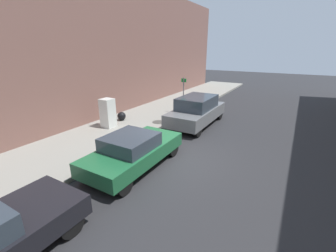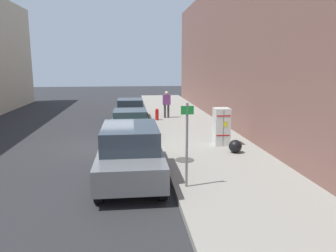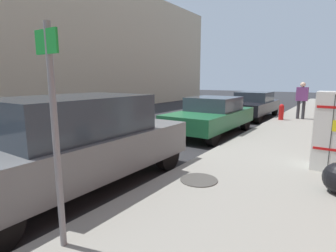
{
  "view_description": "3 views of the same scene",
  "coord_description": "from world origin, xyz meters",
  "px_view_note": "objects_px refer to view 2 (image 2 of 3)",
  "views": [
    {
      "loc": [
        4.0,
        -7.6,
        4.43
      ],
      "look_at": [
        -1.23,
        1.33,
        0.83
      ],
      "focal_mm": 24.0,
      "sensor_mm": 36.0,
      "label": 1
    },
    {
      "loc": [
        -1.13,
        14.74,
        3.68
      ],
      "look_at": [
        -2.44,
        3.32,
        1.48
      ],
      "focal_mm": 35.0,
      "sensor_mm": 36.0,
      "label": 2
    },
    {
      "loc": [
        -5.19,
        7.45,
        2.04
      ],
      "look_at": [
        -1.82,
        2.48,
        0.97
      ],
      "focal_mm": 28.0,
      "sensor_mm": 36.0,
      "label": 3
    }
  ],
  "objects_px": {
    "fire_hydrant": "(157,114)",
    "trash_bag": "(235,146)",
    "street_sign_post": "(187,141)",
    "parked_sedan_dark": "(130,109)",
    "parked_sedan_green": "(130,124)",
    "discarded_refrigerator": "(221,127)",
    "pedestrian_walking_far": "(167,102)",
    "parked_suv_gray": "(130,152)"
  },
  "relations": [
    {
      "from": "fire_hydrant",
      "to": "trash_bag",
      "type": "height_order",
      "value": "fire_hydrant"
    },
    {
      "from": "street_sign_post",
      "to": "parked_sedan_dark",
      "type": "xyz_separation_m",
      "value": [
        1.6,
        -12.65,
        -0.83
      ]
    },
    {
      "from": "trash_bag",
      "to": "parked_sedan_green",
      "type": "height_order",
      "value": "parked_sedan_green"
    },
    {
      "from": "parked_sedan_dark",
      "to": "discarded_refrigerator",
      "type": "bearing_deg",
      "value": 116.49
    },
    {
      "from": "parked_sedan_dark",
      "to": "parked_sedan_green",
      "type": "height_order",
      "value": "parked_sedan_green"
    },
    {
      "from": "pedestrian_walking_far",
      "to": "street_sign_post",
      "type": "bearing_deg",
      "value": 17.25
    },
    {
      "from": "discarded_refrigerator",
      "to": "street_sign_post",
      "type": "distance_m",
      "value": 5.32
    },
    {
      "from": "street_sign_post",
      "to": "trash_bag",
      "type": "distance_m",
      "value": 4.4
    },
    {
      "from": "street_sign_post",
      "to": "trash_bag",
      "type": "relative_size",
      "value": 4.67
    },
    {
      "from": "fire_hydrant",
      "to": "parked_sedan_green",
      "type": "distance_m",
      "value": 4.4
    },
    {
      "from": "parked_sedan_dark",
      "to": "parked_suv_gray",
      "type": "xyz_separation_m",
      "value": [
        0.0,
        11.26,
        0.18
      ]
    },
    {
      "from": "discarded_refrigerator",
      "to": "parked_sedan_dark",
      "type": "xyz_separation_m",
      "value": [
        3.94,
        -7.91,
        -0.28
      ]
    },
    {
      "from": "parked_sedan_dark",
      "to": "parked_sedan_green",
      "type": "distance_m",
      "value": 5.24
    },
    {
      "from": "parked_sedan_green",
      "to": "parked_suv_gray",
      "type": "xyz_separation_m",
      "value": [
        0.0,
        6.02,
        0.18
      ]
    },
    {
      "from": "discarded_refrigerator",
      "to": "parked_suv_gray",
      "type": "height_order",
      "value": "discarded_refrigerator"
    },
    {
      "from": "fire_hydrant",
      "to": "discarded_refrigerator",
      "type": "bearing_deg",
      "value": 108.62
    },
    {
      "from": "street_sign_post",
      "to": "pedestrian_walking_far",
      "type": "relative_size",
      "value": 1.4
    },
    {
      "from": "street_sign_post",
      "to": "parked_sedan_dark",
      "type": "bearing_deg",
      "value": -82.8
    },
    {
      "from": "trash_bag",
      "to": "pedestrian_walking_far",
      "type": "xyz_separation_m",
      "value": [
        1.78,
        -8.89,
        0.75
      ]
    },
    {
      "from": "parked_sedan_dark",
      "to": "parked_sedan_green",
      "type": "relative_size",
      "value": 1.06
    },
    {
      "from": "pedestrian_walking_far",
      "to": "parked_sedan_dark",
      "type": "distance_m",
      "value": 2.45
    },
    {
      "from": "pedestrian_walking_far",
      "to": "parked_suv_gray",
      "type": "xyz_separation_m",
      "value": [
        2.38,
        10.91,
        -0.3
      ]
    },
    {
      "from": "parked_sedan_dark",
      "to": "parked_suv_gray",
      "type": "bearing_deg",
      "value": 90.0
    },
    {
      "from": "discarded_refrigerator",
      "to": "parked_suv_gray",
      "type": "bearing_deg",
      "value": 40.42
    },
    {
      "from": "street_sign_post",
      "to": "parked_sedan_dark",
      "type": "relative_size",
      "value": 0.53
    },
    {
      "from": "pedestrian_walking_far",
      "to": "discarded_refrigerator",
      "type": "bearing_deg",
      "value": 32.56
    },
    {
      "from": "fire_hydrant",
      "to": "parked_sedan_dark",
      "type": "relative_size",
      "value": 0.16
    },
    {
      "from": "pedestrian_walking_far",
      "to": "parked_sedan_dark",
      "type": "height_order",
      "value": "pedestrian_walking_far"
    },
    {
      "from": "parked_suv_gray",
      "to": "street_sign_post",
      "type": "bearing_deg",
      "value": 139.04
    },
    {
      "from": "discarded_refrigerator",
      "to": "pedestrian_walking_far",
      "type": "distance_m",
      "value": 7.72
    },
    {
      "from": "trash_bag",
      "to": "parked_suv_gray",
      "type": "height_order",
      "value": "parked_suv_gray"
    },
    {
      "from": "street_sign_post",
      "to": "pedestrian_walking_far",
      "type": "distance_m",
      "value": 12.33
    },
    {
      "from": "pedestrian_walking_far",
      "to": "parked_sedan_dark",
      "type": "bearing_deg",
      "value": -77.5
    },
    {
      "from": "discarded_refrigerator",
      "to": "pedestrian_walking_far",
      "type": "xyz_separation_m",
      "value": [
        1.56,
        -7.56,
        0.2
      ]
    },
    {
      "from": "street_sign_post",
      "to": "parked_suv_gray",
      "type": "distance_m",
      "value": 2.21
    },
    {
      "from": "parked_sedan_dark",
      "to": "parked_suv_gray",
      "type": "relative_size",
      "value": 0.95
    },
    {
      "from": "parked_suv_gray",
      "to": "parked_sedan_dark",
      "type": "bearing_deg",
      "value": -90.0
    },
    {
      "from": "street_sign_post",
      "to": "parked_sedan_green",
      "type": "height_order",
      "value": "street_sign_post"
    },
    {
      "from": "fire_hydrant",
      "to": "pedestrian_walking_far",
      "type": "relative_size",
      "value": 0.42
    },
    {
      "from": "discarded_refrigerator",
      "to": "parked_sedan_green",
      "type": "xyz_separation_m",
      "value": [
        3.94,
        -2.66,
        -0.27
      ]
    },
    {
      "from": "parked_sedan_green",
      "to": "trash_bag",
      "type": "bearing_deg",
      "value": 136.14
    },
    {
      "from": "fire_hydrant",
      "to": "parked_suv_gray",
      "type": "relative_size",
      "value": 0.15
    }
  ]
}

